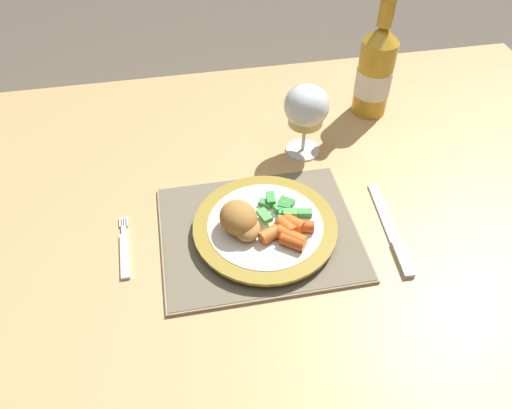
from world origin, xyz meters
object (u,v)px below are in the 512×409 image
at_px(table_knife, 393,236).
at_px(bottle, 375,71).
at_px(dinner_plate, 264,228).
at_px(wine_glass, 306,109).
at_px(dining_table, 258,239).
at_px(fork, 125,251).

height_order(table_knife, bottle, bottle).
distance_m(dinner_plate, bottle, 0.43).
xyz_separation_m(table_knife, wine_glass, (-0.09, 0.25, 0.10)).
relative_size(dining_table, table_knife, 7.02).
bearing_deg(dining_table, fork, -166.90).
height_order(table_knife, wine_glass, wine_glass).
bearing_deg(wine_glass, table_knife, -69.43).
bearing_deg(dining_table, table_knife, -26.27).
relative_size(table_knife, bottle, 0.82).
distance_m(fork, bottle, 0.61).
xyz_separation_m(dining_table, bottle, (0.29, 0.25, 0.18)).
bearing_deg(dining_table, wine_glass, 50.73).
xyz_separation_m(dinner_plate, bottle, (0.29, 0.31, 0.08)).
height_order(wine_glass, bottle, bottle).
bearing_deg(fork, dinner_plate, -1.24).
height_order(dinner_plate, table_knife, dinner_plate).
xyz_separation_m(dinner_plate, fork, (-0.23, 0.00, -0.01)).
bearing_deg(table_knife, dinner_plate, 168.07).
relative_size(dinner_plate, bottle, 0.93).
bearing_deg(dining_table, dinner_plate, -91.16).
distance_m(dining_table, table_knife, 0.25).
distance_m(dining_table, wine_glass, 0.26).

